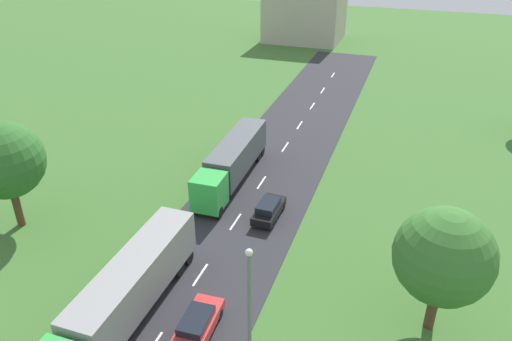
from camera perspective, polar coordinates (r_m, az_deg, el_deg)
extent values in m
cube|color=white|center=(34.86, -6.46, -11.88)|extent=(0.16, 2.40, 0.01)
cube|color=white|center=(39.78, -2.39, -5.94)|extent=(0.16, 2.40, 0.01)
cube|color=white|center=(45.12, 0.64, -1.40)|extent=(0.16, 2.40, 0.01)
cube|color=white|center=(51.86, 3.39, 2.74)|extent=(0.16, 2.40, 0.01)
cube|color=white|center=(57.26, 5.07, 5.25)|extent=(0.16, 2.40, 0.01)
cube|color=white|center=(63.10, 6.53, 7.42)|extent=(0.16, 2.40, 0.01)
cube|color=white|center=(68.87, 7.72, 9.17)|extent=(0.16, 2.40, 0.01)
cube|color=white|center=(75.71, 8.89, 10.86)|extent=(0.16, 2.40, 0.01)
cube|color=gray|center=(31.74, -13.74, -12.07)|extent=(2.54, 11.68, 2.93)
cube|color=black|center=(32.82, -13.40, -14.29)|extent=(0.94, 11.09, 0.24)
cylinder|color=black|center=(34.67, -8.87, -11.26)|extent=(0.35, 1.00, 1.00)
cylinder|color=black|center=(35.55, -11.93, -10.45)|extent=(0.35, 1.00, 1.00)
cylinder|color=black|center=(35.63, -7.84, -9.93)|extent=(0.35, 1.00, 1.00)
cylinder|color=black|center=(36.47, -10.84, -9.18)|extent=(0.35, 1.00, 1.00)
cube|color=green|center=(40.18, -5.44, -2.46)|extent=(2.50, 2.67, 2.81)
cube|color=black|center=(38.94, -6.17, -2.72)|extent=(2.10, 0.15, 1.24)
cube|color=#4C5156|center=(45.65, -2.18, 2.07)|extent=(2.73, 10.48, 2.78)
cube|color=black|center=(46.37, -2.15, 0.30)|extent=(1.12, 9.92, 0.24)
cylinder|color=black|center=(40.06, -4.31, -4.88)|extent=(0.37, 1.01, 1.00)
cylinder|color=black|center=(40.79, -7.06, -4.37)|extent=(0.37, 1.01, 1.00)
cylinder|color=black|center=(48.75, 0.24, 1.68)|extent=(0.37, 1.01, 1.00)
cylinder|color=black|center=(49.35, -2.09, 2.01)|extent=(0.37, 1.01, 1.00)
cylinder|color=black|center=(49.83, 0.67, 2.30)|extent=(0.37, 1.01, 1.00)
cylinder|color=black|center=(50.41, -1.62, 2.61)|extent=(0.37, 1.01, 1.00)
cube|color=red|center=(30.59, -6.72, -17.31)|extent=(2.00, 4.44, 0.65)
cube|color=black|center=(30.04, -6.95, -16.83)|extent=(1.62, 2.51, 0.50)
cylinder|color=black|center=(32.02, -7.03, -15.58)|extent=(0.25, 0.65, 0.64)
cylinder|color=black|center=(31.55, -4.21, -16.22)|extent=(0.25, 0.65, 0.64)
cube|color=black|center=(39.97, 1.50, -4.63)|extent=(1.80, 4.22, 0.65)
cube|color=black|center=(39.48, 1.41, -4.05)|extent=(1.48, 2.37, 0.56)
cylinder|color=black|center=(41.48, 1.15, -3.81)|extent=(0.24, 0.65, 0.64)
cylinder|color=black|center=(41.10, 3.13, -4.19)|extent=(0.24, 0.65, 0.64)
cylinder|color=black|center=(39.25, -0.22, -5.89)|extent=(0.24, 0.65, 0.64)
cylinder|color=black|center=(38.84, 1.87, -6.32)|extent=(0.24, 0.65, 0.64)
cylinder|color=slate|center=(25.26, -0.74, -17.51)|extent=(0.18, 0.18, 8.73)
sphere|color=silver|center=(22.25, -0.82, -9.46)|extent=(0.36, 0.36, 0.36)
cylinder|color=#513823|center=(42.83, -25.91, -3.67)|extent=(0.60, 0.60, 3.58)
sphere|color=#2D6628|center=(41.05, -27.07, 1.07)|extent=(5.86, 5.86, 5.86)
cylinder|color=#513823|center=(31.98, 19.73, -14.54)|extent=(0.61, 0.61, 3.16)
sphere|color=#38702D|center=(29.68, 20.90, -9.25)|extent=(5.66, 5.66, 5.66)
cube|color=#B2A899|center=(95.64, 5.71, 17.75)|extent=(13.51, 11.58, 9.95)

